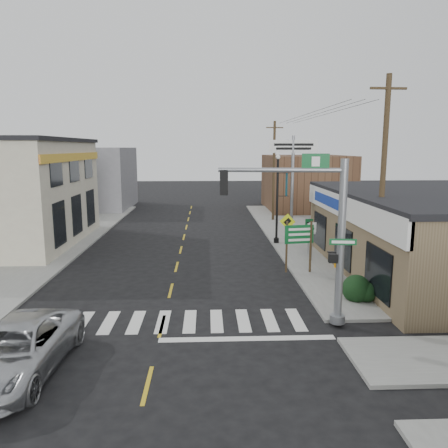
{
  "coord_description": "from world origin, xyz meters",
  "views": [
    {
      "loc": [
        1.65,
        -15.07,
        6.41
      ],
      "look_at": [
        2.48,
        5.44,
        2.8
      ],
      "focal_mm": 35.0,
      "sensor_mm": 36.0,
      "label": 1
    }
  ],
  "objects_px": {
    "utility_pole_far": "(274,170)",
    "utility_pole_near": "(383,181)",
    "suv": "(16,350)",
    "dance_center_sign": "(293,161)",
    "lamp_post": "(278,192)",
    "guide_sign": "(299,239)",
    "traffic_signal_pole": "(321,225)",
    "fire_hydrant": "(336,261)",
    "bare_tree": "(361,203)"
  },
  "relations": [
    {
      "from": "lamp_post",
      "to": "bare_tree",
      "type": "height_order",
      "value": "lamp_post"
    },
    {
      "from": "traffic_signal_pole",
      "to": "lamp_post",
      "type": "relative_size",
      "value": 1.04
    },
    {
      "from": "utility_pole_far",
      "to": "utility_pole_near",
      "type": "bearing_deg",
      "value": -87.78
    },
    {
      "from": "guide_sign",
      "to": "utility_pole_far",
      "type": "xyz_separation_m",
      "value": [
        1.2,
        16.43,
        2.64
      ]
    },
    {
      "from": "suv",
      "to": "lamp_post",
      "type": "relative_size",
      "value": 0.91
    },
    {
      "from": "fire_hydrant",
      "to": "utility_pole_near",
      "type": "height_order",
      "value": "utility_pole_near"
    },
    {
      "from": "suv",
      "to": "traffic_signal_pole",
      "type": "height_order",
      "value": "traffic_signal_pole"
    },
    {
      "from": "utility_pole_far",
      "to": "dance_center_sign",
      "type": "bearing_deg",
      "value": -92.14
    },
    {
      "from": "suv",
      "to": "guide_sign",
      "type": "distance_m",
      "value": 13.92
    },
    {
      "from": "fire_hydrant",
      "to": "utility_pole_near",
      "type": "relative_size",
      "value": 0.07
    },
    {
      "from": "guide_sign",
      "to": "utility_pole_far",
      "type": "relative_size",
      "value": 0.31
    },
    {
      "from": "suv",
      "to": "utility_pole_near",
      "type": "height_order",
      "value": "utility_pole_near"
    },
    {
      "from": "guide_sign",
      "to": "fire_hydrant",
      "type": "relative_size",
      "value": 4.1
    },
    {
      "from": "fire_hydrant",
      "to": "dance_center_sign",
      "type": "height_order",
      "value": "dance_center_sign"
    },
    {
      "from": "lamp_post",
      "to": "utility_pole_near",
      "type": "xyz_separation_m",
      "value": [
        3.14,
        -9.2,
        1.45
      ]
    },
    {
      "from": "suv",
      "to": "fire_hydrant",
      "type": "xyz_separation_m",
      "value": [
        12.3,
        10.32,
        -0.26
      ]
    },
    {
      "from": "lamp_post",
      "to": "utility_pole_near",
      "type": "relative_size",
      "value": 0.62
    },
    {
      "from": "lamp_post",
      "to": "dance_center_sign",
      "type": "xyz_separation_m",
      "value": [
        1.36,
        2.26,
        1.95
      ]
    },
    {
      "from": "dance_center_sign",
      "to": "bare_tree",
      "type": "height_order",
      "value": "dance_center_sign"
    },
    {
      "from": "guide_sign",
      "to": "utility_pole_far",
      "type": "distance_m",
      "value": 16.68
    },
    {
      "from": "traffic_signal_pole",
      "to": "utility_pole_near",
      "type": "distance_m",
      "value": 5.92
    },
    {
      "from": "traffic_signal_pole",
      "to": "utility_pole_far",
      "type": "distance_m",
      "value": 23.04
    },
    {
      "from": "traffic_signal_pole",
      "to": "dance_center_sign",
      "type": "xyz_separation_m",
      "value": [
        2.07,
        15.79,
        1.7
      ]
    },
    {
      "from": "guide_sign",
      "to": "utility_pole_far",
      "type": "height_order",
      "value": "utility_pole_far"
    },
    {
      "from": "suv",
      "to": "utility_pole_near",
      "type": "bearing_deg",
      "value": 31.87
    },
    {
      "from": "suv",
      "to": "dance_center_sign",
      "type": "distance_m",
      "value": 22.53
    },
    {
      "from": "bare_tree",
      "to": "dance_center_sign",
      "type": "bearing_deg",
      "value": 101.43
    },
    {
      "from": "guide_sign",
      "to": "fire_hydrant",
      "type": "xyz_separation_m",
      "value": [
        2.2,
        0.81,
        -1.37
      ]
    },
    {
      "from": "suv",
      "to": "fire_hydrant",
      "type": "bearing_deg",
      "value": 43.05
    },
    {
      "from": "traffic_signal_pole",
      "to": "utility_pole_near",
      "type": "bearing_deg",
      "value": 54.84
    },
    {
      "from": "fire_hydrant",
      "to": "utility_pole_near",
      "type": "xyz_separation_m",
      "value": [
        1.0,
        -3.0,
        4.47
      ]
    },
    {
      "from": "traffic_signal_pole",
      "to": "lamp_post",
      "type": "distance_m",
      "value": 13.55
    },
    {
      "from": "utility_pole_near",
      "to": "bare_tree",
      "type": "bearing_deg",
      "value": 86.88
    },
    {
      "from": "utility_pole_far",
      "to": "fire_hydrant",
      "type": "bearing_deg",
      "value": -90.25
    },
    {
      "from": "utility_pole_near",
      "to": "utility_pole_far",
      "type": "relative_size",
      "value": 1.11
    },
    {
      "from": "guide_sign",
      "to": "bare_tree",
      "type": "relative_size",
      "value": 0.6
    },
    {
      "from": "suv",
      "to": "traffic_signal_pole",
      "type": "xyz_separation_m",
      "value": [
        9.45,
        2.99,
        3.01
      ]
    },
    {
      "from": "dance_center_sign",
      "to": "suv",
      "type": "bearing_deg",
      "value": -108.46
    },
    {
      "from": "guide_sign",
      "to": "suv",
      "type": "bearing_deg",
      "value": -144.99
    },
    {
      "from": "lamp_post",
      "to": "utility_pole_far",
      "type": "xyz_separation_m",
      "value": [
        1.14,
        9.42,
        0.99
      ]
    },
    {
      "from": "utility_pole_near",
      "to": "utility_pole_far",
      "type": "height_order",
      "value": "utility_pole_near"
    },
    {
      "from": "fire_hydrant",
      "to": "dance_center_sign",
      "type": "bearing_deg",
      "value": 95.26
    },
    {
      "from": "guide_sign",
      "to": "bare_tree",
      "type": "distance_m",
      "value": 3.68
    },
    {
      "from": "suv",
      "to": "guide_sign",
      "type": "bearing_deg",
      "value": 46.33
    },
    {
      "from": "lamp_post",
      "to": "dance_center_sign",
      "type": "height_order",
      "value": "dance_center_sign"
    },
    {
      "from": "fire_hydrant",
      "to": "bare_tree",
      "type": "bearing_deg",
      "value": -21.51
    },
    {
      "from": "suv",
      "to": "guide_sign",
      "type": "relative_size",
      "value": 2.01
    },
    {
      "from": "traffic_signal_pole",
      "to": "bare_tree",
      "type": "height_order",
      "value": "traffic_signal_pole"
    },
    {
      "from": "fire_hydrant",
      "to": "bare_tree",
      "type": "distance_m",
      "value": 3.3
    },
    {
      "from": "suv",
      "to": "utility_pole_near",
      "type": "relative_size",
      "value": 0.57
    }
  ]
}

